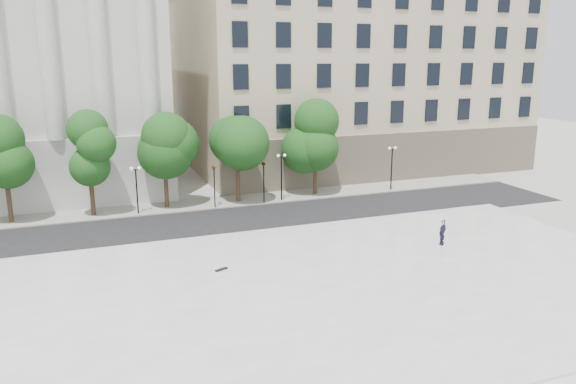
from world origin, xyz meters
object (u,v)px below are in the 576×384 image
at_px(person_lying, 442,242).
at_px(skateboard, 221,269).
at_px(traffic_light_west, 214,166).
at_px(traffic_light_east, 264,162).

relative_size(person_lying, skateboard, 2.06).
height_order(traffic_light_west, person_lying, traffic_light_west).
relative_size(traffic_light_east, skateboard, 5.15).
distance_m(traffic_light_west, skateboard, 15.55).
distance_m(traffic_light_east, person_lying, 17.48).
bearing_deg(person_lying, traffic_light_east, 88.27).
distance_m(traffic_light_east, skateboard, 16.99).
bearing_deg(person_lying, skateboard, 150.88).
distance_m(person_lying, skateboard, 14.62).
height_order(traffic_light_east, person_lying, traffic_light_east).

